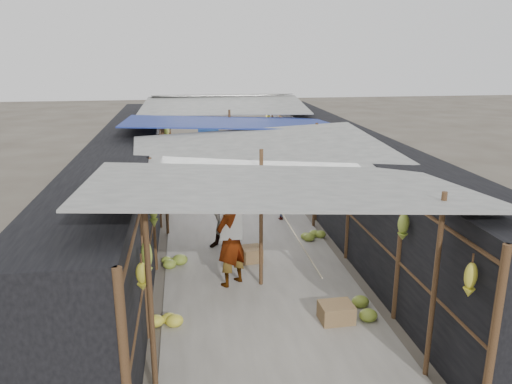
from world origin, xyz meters
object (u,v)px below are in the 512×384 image
shopper_blue (227,213)px  crate_near (249,255)px  vendor_elderly (231,240)px  black_basin (257,187)px  vendor_seated (280,206)px

shopper_blue → crate_near: bearing=-49.9°
vendor_elderly → shopper_blue: size_ratio=1.10×
vendor_elderly → black_basin: bearing=-142.0°
crate_near → vendor_elderly: bearing=-121.8°
black_basin → shopper_blue: bearing=-106.3°
vendor_seated → crate_near: bearing=-34.5°
vendor_elderly → shopper_blue: vendor_elderly is taller
shopper_blue → vendor_seated: 2.35m
black_basin → shopper_blue: (-1.36, -4.63, 0.73)m
vendor_elderly → vendor_seated: vendor_elderly is taller
crate_near → shopper_blue: (-0.37, 0.79, 0.67)m
vendor_elderly → shopper_blue: (0.08, 1.79, -0.08)m
black_basin → vendor_elderly: size_ratio=0.35×
crate_near → shopper_blue: bearing=108.1°
shopper_blue → vendor_seated: bearing=63.4°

